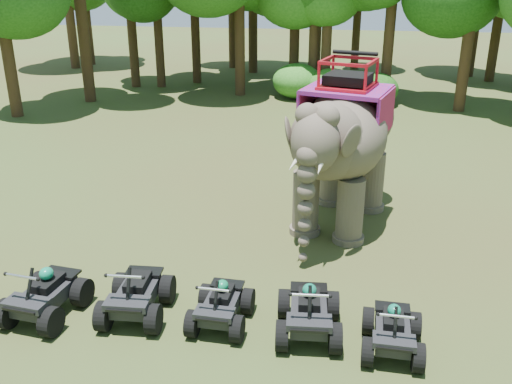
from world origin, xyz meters
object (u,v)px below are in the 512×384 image
(elephant, at_px, (343,142))
(atv_1, at_px, (136,288))
(atv_2, at_px, (221,299))
(atv_4, at_px, (393,325))
(atv_3, at_px, (309,306))
(atv_0, at_px, (44,289))

(elephant, relative_size, atv_1, 3.19)
(atv_2, relative_size, atv_4, 1.01)
(atv_1, height_order, atv_3, atv_1)
(atv_1, xyz_separation_m, atv_3, (3.62, -0.06, -0.01))
(atv_3, distance_m, atv_4, 1.65)
(elephant, xyz_separation_m, atv_2, (-2.26, -5.53, -1.78))
(elephant, height_order, atv_2, elephant)
(atv_1, xyz_separation_m, atv_4, (5.24, -0.36, -0.08))
(atv_0, bearing_deg, elephant, 51.02)
(elephant, xyz_separation_m, atv_0, (-5.96, -5.83, -1.71))
(atv_3, bearing_deg, atv_4, -14.96)
(atv_2, relative_size, atv_3, 0.90)
(atv_1, bearing_deg, atv_4, -7.17)
(atv_0, height_order, atv_4, atv_0)
(atv_0, relative_size, atv_1, 1.00)
(atv_2, distance_m, atv_4, 3.44)
(elephant, relative_size, atv_3, 3.25)
(atv_0, xyz_separation_m, atv_4, (7.13, -0.03, -0.08))
(atv_4, bearing_deg, atv_2, 176.02)
(atv_0, bearing_deg, atv_3, 9.39)
(atv_0, xyz_separation_m, atv_1, (1.89, 0.33, 0.00))
(atv_3, bearing_deg, atv_1, 174.26)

